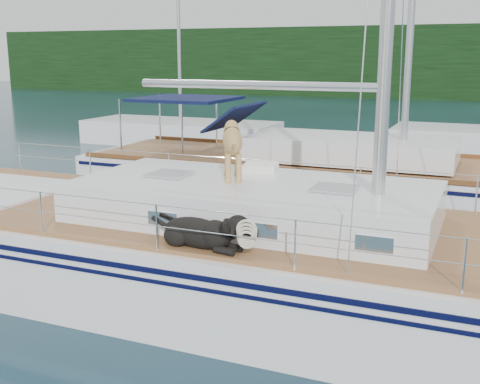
% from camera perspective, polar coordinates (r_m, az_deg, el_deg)
% --- Properties ---
extents(ground, '(120.00, 120.00, 0.00)m').
position_cam_1_polar(ground, '(9.59, -3.26, -9.34)').
color(ground, black).
rests_on(ground, ground).
extents(tree_line, '(90.00, 3.00, 6.00)m').
position_cam_1_polar(tree_line, '(53.11, 19.05, 11.53)').
color(tree_line, black).
rests_on(tree_line, ground).
extents(shore_bank, '(92.00, 1.00, 1.20)m').
position_cam_1_polar(shore_bank, '(54.38, 18.96, 9.01)').
color(shore_bank, '#595147').
rests_on(shore_bank, ground).
extents(main_sailboat, '(12.00, 3.80, 14.01)m').
position_cam_1_polar(main_sailboat, '(9.32, -2.80, -5.60)').
color(main_sailboat, white).
rests_on(main_sailboat, ground).
extents(neighbor_sailboat, '(11.00, 3.50, 13.30)m').
position_cam_1_polar(neighbor_sailboat, '(14.96, 6.31, 1.24)').
color(neighbor_sailboat, white).
rests_on(neighbor_sailboat, ground).
extents(bg_boat_west, '(8.00, 3.00, 11.65)m').
position_cam_1_polar(bg_boat_west, '(25.20, -5.62, 5.58)').
color(bg_boat_west, white).
rests_on(bg_boat_west, ground).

